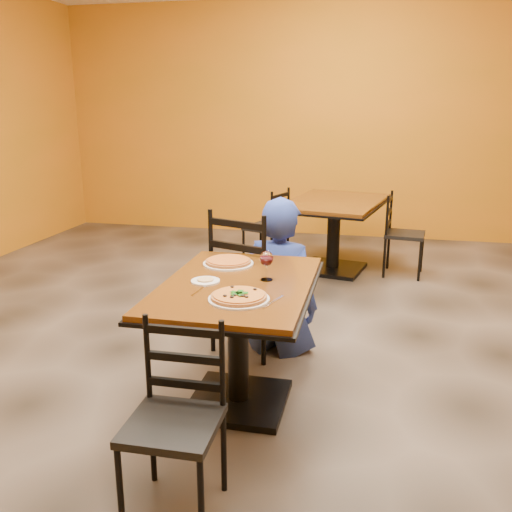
% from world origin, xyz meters
% --- Properties ---
extents(floor, '(7.00, 8.00, 0.01)m').
position_xyz_m(floor, '(0.00, 0.00, 0.00)').
color(floor, black).
rests_on(floor, ground).
extents(wall_back, '(7.00, 0.01, 3.00)m').
position_xyz_m(wall_back, '(0.00, 4.00, 1.50)').
color(wall_back, orange).
rests_on(wall_back, ground).
extents(table_main, '(0.83, 1.23, 0.75)m').
position_xyz_m(table_main, '(0.00, -0.50, 0.56)').
color(table_main, '#592E0E').
rests_on(table_main, floor).
extents(table_second, '(1.17, 1.52, 0.75)m').
position_xyz_m(table_second, '(0.31, 2.33, 0.56)').
color(table_second, '#592E0E').
rests_on(table_second, floor).
extents(chair_main_near, '(0.38, 0.38, 0.83)m').
position_xyz_m(chair_main_near, '(-0.05, -1.41, 0.41)').
color(chair_main_near, black).
rests_on(chair_main_near, floor).
extents(chair_main_far, '(0.59, 0.59, 1.02)m').
position_xyz_m(chair_main_far, '(-0.09, 0.29, 0.51)').
color(chair_main_far, black).
rests_on(chair_main_far, floor).
extents(chair_second_left, '(0.49, 0.49, 0.85)m').
position_xyz_m(chair_second_left, '(-0.41, 2.33, 0.43)').
color(chair_second_left, black).
rests_on(chair_second_left, floor).
extents(chair_second_right, '(0.42, 0.42, 0.84)m').
position_xyz_m(chair_second_right, '(1.04, 2.33, 0.42)').
color(chair_second_right, black).
rests_on(chair_second_right, floor).
extents(diner, '(0.63, 0.48, 1.10)m').
position_xyz_m(diner, '(0.09, 0.32, 0.55)').
color(diner, navy).
rests_on(diner, floor).
extents(plate_main, '(0.31, 0.31, 0.01)m').
position_xyz_m(plate_main, '(0.08, -0.77, 0.76)').
color(plate_main, white).
rests_on(plate_main, table_main).
extents(pizza_main, '(0.28, 0.28, 0.02)m').
position_xyz_m(pizza_main, '(0.08, -0.77, 0.77)').
color(pizza_main, '#8C330A').
rests_on(pizza_main, plate_main).
extents(plate_far, '(0.31, 0.31, 0.01)m').
position_xyz_m(plate_far, '(-0.14, -0.17, 0.76)').
color(plate_far, white).
rests_on(plate_far, table_main).
extents(pizza_far, '(0.28, 0.28, 0.02)m').
position_xyz_m(pizza_far, '(-0.14, -0.17, 0.77)').
color(pizza_far, orange).
rests_on(pizza_far, plate_far).
extents(side_plate, '(0.16, 0.16, 0.01)m').
position_xyz_m(side_plate, '(-0.17, -0.53, 0.76)').
color(side_plate, white).
rests_on(side_plate, table_main).
extents(dip, '(0.09, 0.09, 0.01)m').
position_xyz_m(dip, '(-0.17, -0.53, 0.76)').
color(dip, tan).
rests_on(dip, side_plate).
extents(wine_glass, '(0.08, 0.08, 0.18)m').
position_xyz_m(wine_glass, '(0.15, -0.42, 0.84)').
color(wine_glass, white).
rests_on(wine_glass, table_main).
extents(fork, '(0.04, 0.19, 0.00)m').
position_xyz_m(fork, '(-0.16, -0.68, 0.75)').
color(fork, silver).
rests_on(fork, table_main).
extents(knife, '(0.08, 0.20, 0.00)m').
position_xyz_m(knife, '(0.25, -0.77, 0.75)').
color(knife, silver).
rests_on(knife, table_main).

